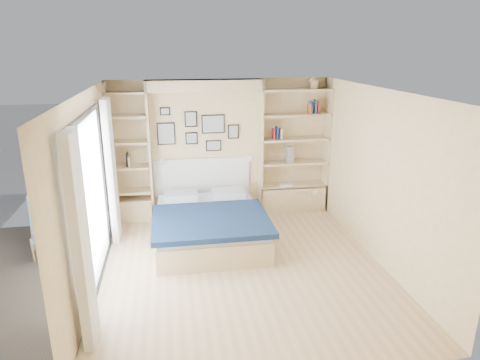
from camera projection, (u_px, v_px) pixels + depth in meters
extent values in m
plane|color=tan|center=(242.00, 267.00, 6.19)|extent=(4.50, 4.50, 0.00)
plane|color=beige|center=(222.00, 148.00, 7.93)|extent=(4.00, 0.00, 4.00)
plane|color=beige|center=(286.00, 264.00, 3.69)|extent=(4.00, 0.00, 4.00)
plane|color=beige|center=(89.00, 193.00, 5.50)|extent=(0.00, 4.50, 4.50)
plane|color=beige|center=(379.00, 177.00, 6.13)|extent=(0.00, 4.50, 4.50)
plane|color=white|center=(242.00, 91.00, 5.44)|extent=(4.50, 4.50, 0.00)
cube|color=tan|center=(150.00, 153.00, 7.56)|extent=(0.04, 0.35, 2.50)
cube|color=tan|center=(260.00, 148.00, 7.87)|extent=(0.04, 0.35, 2.50)
cube|color=tan|center=(205.00, 86.00, 7.37)|extent=(2.00, 0.35, 0.20)
cube|color=tan|center=(327.00, 146.00, 8.08)|extent=(0.04, 0.35, 2.50)
cube|color=tan|center=(110.00, 154.00, 7.45)|extent=(0.04, 0.35, 2.50)
cube|color=tan|center=(292.00, 197.00, 8.28)|extent=(1.30, 0.35, 0.50)
cube|color=tan|center=(134.00, 209.00, 7.82)|extent=(0.70, 0.35, 0.40)
cube|color=black|center=(83.00, 116.00, 5.21)|extent=(0.04, 2.08, 0.06)
cube|color=black|center=(101.00, 276.00, 5.87)|extent=(0.04, 2.08, 0.06)
cube|color=black|center=(78.00, 236.00, 4.59)|extent=(0.04, 0.06, 2.20)
cube|color=black|center=(103.00, 180.00, 6.51)|extent=(0.04, 0.06, 2.20)
cube|color=silver|center=(92.00, 202.00, 5.54)|extent=(0.01, 2.00, 2.20)
cube|color=white|center=(81.00, 243.00, 4.32)|extent=(0.10, 0.45, 2.30)
cube|color=white|center=(111.00, 172.00, 6.77)|extent=(0.10, 0.45, 2.30)
cube|color=tan|center=(293.00, 185.00, 8.20)|extent=(1.30, 0.35, 0.04)
cube|color=tan|center=(294.00, 162.00, 8.07)|extent=(1.30, 0.35, 0.04)
cube|color=tan|center=(295.00, 139.00, 7.93)|extent=(1.30, 0.35, 0.04)
cube|color=tan|center=(296.00, 115.00, 7.80)|extent=(1.30, 0.35, 0.04)
cube|color=tan|center=(297.00, 90.00, 7.66)|extent=(1.30, 0.35, 0.04)
cube|color=tan|center=(133.00, 191.00, 7.71)|extent=(0.70, 0.35, 0.04)
cube|color=tan|center=(131.00, 167.00, 7.58)|extent=(0.70, 0.35, 0.04)
cube|color=tan|center=(129.00, 142.00, 7.44)|extent=(0.70, 0.35, 0.04)
cube|color=tan|center=(127.00, 116.00, 7.31)|extent=(0.70, 0.35, 0.04)
cube|color=tan|center=(125.00, 93.00, 7.19)|extent=(0.70, 0.35, 0.04)
cube|color=tan|center=(209.00, 229.00, 6.99)|extent=(1.68, 2.10, 0.37)
cube|color=#B6BDC6|center=(209.00, 216.00, 6.92)|extent=(1.64, 2.06, 0.10)
cube|color=#0F1F39|center=(211.00, 221.00, 6.56)|extent=(1.78, 1.47, 0.08)
cube|color=#B6BDC6|center=(181.00, 196.00, 7.53)|extent=(0.58, 0.42, 0.12)
cube|color=#B6BDC6|center=(228.00, 193.00, 7.66)|extent=(0.58, 0.42, 0.12)
cube|color=white|center=(202.00, 176.00, 8.00)|extent=(1.78, 0.04, 0.70)
cube|color=black|center=(166.00, 134.00, 7.66)|extent=(0.32, 0.02, 0.40)
cube|color=gray|center=(166.00, 134.00, 7.65)|extent=(0.28, 0.01, 0.36)
cube|color=black|center=(191.00, 119.00, 7.65)|extent=(0.22, 0.02, 0.28)
cube|color=gray|center=(191.00, 119.00, 7.64)|extent=(0.18, 0.01, 0.24)
cube|color=black|center=(192.00, 138.00, 7.76)|extent=(0.22, 0.02, 0.22)
cube|color=gray|center=(192.00, 138.00, 7.75)|extent=(0.18, 0.01, 0.18)
cube|color=black|center=(213.00, 124.00, 7.75)|extent=(0.42, 0.02, 0.34)
cube|color=gray|center=(213.00, 124.00, 7.74)|extent=(0.38, 0.01, 0.30)
cube|color=black|center=(214.00, 146.00, 7.87)|extent=(0.28, 0.02, 0.20)
cube|color=gray|center=(214.00, 146.00, 7.86)|extent=(0.24, 0.01, 0.16)
cube|color=black|center=(233.00, 132.00, 7.85)|extent=(0.20, 0.02, 0.26)
cube|color=gray|center=(233.00, 132.00, 7.84)|extent=(0.16, 0.01, 0.22)
cube|color=black|center=(165.00, 111.00, 7.54)|extent=(0.18, 0.02, 0.14)
cube|color=gray|center=(165.00, 111.00, 7.53)|extent=(0.14, 0.01, 0.10)
cylinder|color=silver|center=(158.00, 160.00, 7.55)|extent=(0.20, 0.02, 0.02)
cone|color=white|center=(164.00, 161.00, 7.57)|extent=(0.13, 0.12, 0.15)
cylinder|color=silver|center=(254.00, 156.00, 7.82)|extent=(0.20, 0.02, 0.02)
cone|color=white|center=(248.00, 158.00, 7.81)|extent=(0.13, 0.12, 0.15)
cube|color=#A51E1E|center=(274.00, 134.00, 7.83)|extent=(0.02, 0.15, 0.18)
cube|color=navy|center=(277.00, 133.00, 7.83)|extent=(0.03, 0.15, 0.22)
cube|color=black|center=(279.00, 134.00, 7.84)|extent=(0.03, 0.15, 0.19)
cube|color=#BFB28C|center=(280.00, 133.00, 7.85)|extent=(0.04, 0.15, 0.19)
cube|color=#B24D15|center=(309.00, 109.00, 7.80)|extent=(0.02, 0.15, 0.17)
cube|color=navy|center=(311.00, 107.00, 7.80)|extent=(0.03, 0.15, 0.22)
cube|color=black|center=(313.00, 108.00, 7.81)|extent=(0.03, 0.15, 0.20)
cube|color=#BFB28C|center=(313.00, 108.00, 7.81)|extent=(0.04, 0.15, 0.18)
cube|color=#205247|center=(315.00, 106.00, 7.81)|extent=(0.03, 0.15, 0.25)
cube|color=#A4191E|center=(318.00, 107.00, 7.82)|extent=(0.03, 0.15, 0.23)
cube|color=navy|center=(127.00, 161.00, 7.54)|extent=(0.02, 0.15, 0.18)
cube|color=black|center=(127.00, 159.00, 7.52)|extent=(0.03, 0.15, 0.25)
cube|color=#BFB28C|center=(129.00, 161.00, 7.54)|extent=(0.03, 0.15, 0.18)
cube|color=tan|center=(313.00, 84.00, 7.68)|extent=(0.13, 0.13, 0.15)
cone|color=tan|center=(314.00, 78.00, 7.64)|extent=(0.20, 0.20, 0.08)
cube|color=slate|center=(290.00, 154.00, 8.00)|extent=(0.12, 0.12, 0.30)
cube|color=white|center=(286.00, 185.00, 8.12)|extent=(0.22, 0.16, 0.03)
cylinder|color=tan|center=(33.00, 251.00, 6.17)|extent=(0.07, 0.15, 0.43)
cylinder|color=tan|center=(68.00, 245.00, 6.37)|extent=(0.07, 0.15, 0.43)
cylinder|color=tan|center=(31.00, 229.00, 6.66)|extent=(0.12, 0.35, 0.71)
cylinder|color=tan|center=(64.00, 224.00, 6.86)|extent=(0.12, 0.35, 0.71)
cube|color=#2F6EBB|center=(49.00, 237.00, 6.43)|extent=(0.64, 0.71, 0.15)
cube|color=#2F6EBB|center=(46.00, 213.00, 6.72)|extent=(0.54, 0.36, 0.58)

